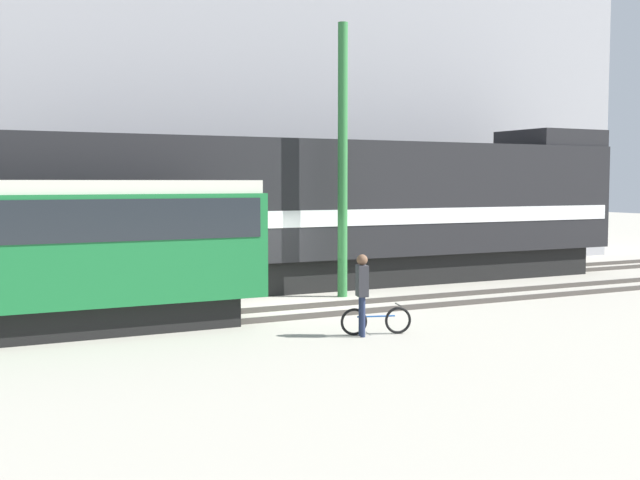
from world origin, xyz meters
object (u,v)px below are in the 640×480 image
object	(u,v)px
bicycle	(376,321)
person	(362,286)
freight_locomotive	(340,211)
utility_pole_left	(343,161)
streetcar	(39,247)

from	to	relation	value
bicycle	person	distance (m)	0.89
freight_locomotive	utility_pole_left	xyz separation A→B (m)	(-1.16, -2.25, 1.53)
streetcar	person	xyz separation A→B (m)	(6.23, -3.28, -0.85)
freight_locomotive	person	distance (m)	8.72
freight_locomotive	utility_pole_left	world-z (taller)	utility_pole_left
freight_locomotive	utility_pole_left	size ratio (longest dim) A/B	2.65
freight_locomotive	streetcar	world-z (taller)	freight_locomotive
streetcar	utility_pole_left	xyz separation A→B (m)	(8.78, 2.25, 2.02)
bicycle	freight_locomotive	bearing A→B (deg)	66.80
person	utility_pole_left	xyz separation A→B (m)	(2.55, 5.53, 2.87)
bicycle	streetcar	bearing A→B (deg)	153.88
streetcar	utility_pole_left	size ratio (longest dim) A/B	1.23
freight_locomotive	person	xyz separation A→B (m)	(-3.70, -7.78, -1.34)
person	utility_pole_left	size ratio (longest dim) A/B	0.23
streetcar	bicycle	size ratio (longest dim) A/B	6.25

